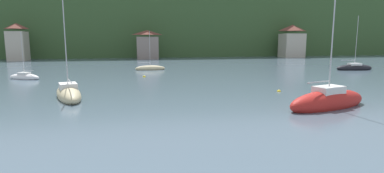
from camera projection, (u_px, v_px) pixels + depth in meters
name	position (u px, v px, depth m)	size (l,w,h in m)	color
wooded_hillside	(95.00, 32.00, 125.56)	(352.00, 75.69, 36.46)	#38562D
shore_building_west	(18.00, 42.00, 76.94)	(4.38, 5.08, 9.51)	#BCB29E
shore_building_westcentral	(147.00, 45.00, 82.79)	(6.11, 3.76, 7.91)	gray
shore_building_central	(292.00, 42.00, 91.94)	(6.74, 5.60, 9.83)	#BCB29E
sailboat_far_0	(150.00, 68.00, 53.00)	(5.29, 1.64, 7.07)	#CCBC8E
sailboat_mid_1	(69.00, 94.00, 27.26)	(4.01, 7.64, 9.56)	#CCBC8E
sailboat_far_8	(24.00, 77.00, 40.43)	(4.79, 3.41, 6.57)	white
sailboat_far_9	(354.00, 68.00, 52.89)	(6.75, 2.47, 9.76)	black
sailboat_mid_10	(328.00, 101.00, 23.36)	(8.20, 4.32, 10.99)	red
mooring_buoy_near	(279.00, 92.00, 30.75)	(0.38, 0.38, 0.38)	yellow
mooring_buoy_mid	(144.00, 77.00, 42.82)	(0.43, 0.43, 0.43)	yellow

